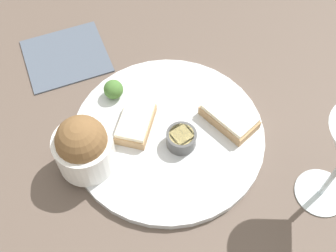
# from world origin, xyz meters

# --- Properties ---
(ground_plane) EXTENTS (4.00, 4.00, 0.00)m
(ground_plane) POSITION_xyz_m (0.00, 0.00, 0.00)
(ground_plane) COLOR brown
(dinner_plate) EXTENTS (0.32, 0.32, 0.01)m
(dinner_plate) POSITION_xyz_m (0.00, 0.00, 0.01)
(dinner_plate) COLOR silver
(dinner_plate) RESTS_ON ground_plane
(salad_bowl) EXTENTS (0.09, 0.09, 0.10)m
(salad_bowl) POSITION_xyz_m (0.02, -0.13, 0.06)
(salad_bowl) COLOR white
(salad_bowl) RESTS_ON dinner_plate
(sauce_ramekin) EXTENTS (0.05, 0.05, 0.03)m
(sauce_ramekin) POSITION_xyz_m (0.02, 0.02, 0.03)
(sauce_ramekin) COLOR #4C4C4C
(sauce_ramekin) RESTS_ON dinner_plate
(cheese_toast_near) EXTENTS (0.11, 0.09, 0.03)m
(cheese_toast_near) POSITION_xyz_m (0.00, 0.10, 0.03)
(cheese_toast_near) COLOR tan
(cheese_toast_near) RESTS_ON dinner_plate
(cheese_toast_far) EXTENTS (0.09, 0.08, 0.03)m
(cheese_toast_far) POSITION_xyz_m (-0.02, -0.05, 0.03)
(cheese_toast_far) COLOR tan
(cheese_toast_far) RESTS_ON dinner_plate
(garnish) EXTENTS (0.03, 0.03, 0.03)m
(garnish) POSITION_xyz_m (-0.10, -0.07, 0.03)
(garnish) COLOR #477533
(garnish) RESTS_ON dinner_plate
(napkin) EXTENTS (0.16, 0.17, 0.01)m
(napkin) POSITION_xyz_m (-0.22, -0.15, 0.00)
(napkin) COLOR #4C5666
(napkin) RESTS_ON ground_plane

